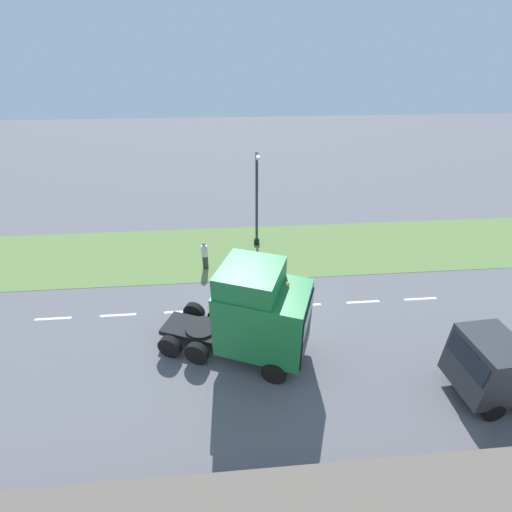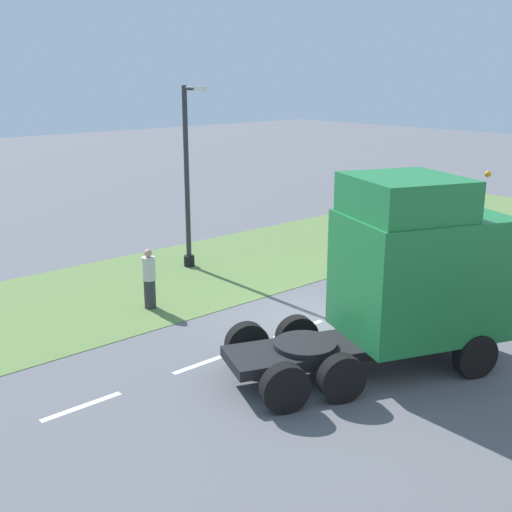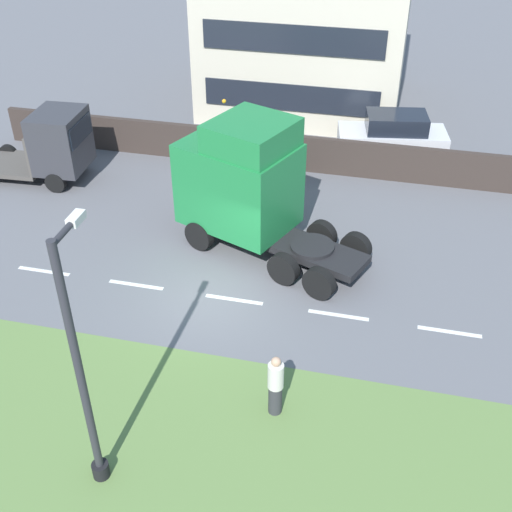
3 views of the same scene
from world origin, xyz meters
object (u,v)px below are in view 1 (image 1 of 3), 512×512
Objects in this scene: lorry_cab at (257,315)px; pedestrian at (205,256)px; flatbed_truck at (494,367)px; lamp_post at (257,207)px.

lorry_cab reaches higher than pedestrian.
flatbed_truck is 0.83× the size of lamp_post.
flatbed_truck is (2.78, 8.56, -0.76)m from lorry_cab.
flatbed_truck is at bearing 31.36° from lamp_post.
lorry_cab is 1.06× the size of lamp_post.
lamp_post is 4.74m from pedestrian.
lorry_cab reaches higher than flatbed_truck.
lamp_post is at bearing -163.14° from lorry_cab.
pedestrian is at bearing 44.63° from flatbed_truck.
flatbed_truck is at bearing 48.02° from pedestrian.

